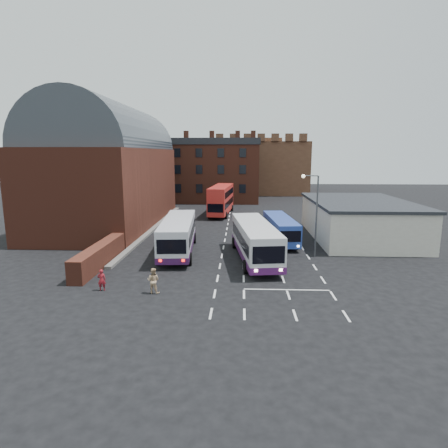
{
  "coord_description": "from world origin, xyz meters",
  "views": [
    {
      "loc": [
        1.74,
        -28.11,
        9.43
      ],
      "look_at": [
        0.0,
        10.0,
        2.2
      ],
      "focal_mm": 30.0,
      "sensor_mm": 36.0,
      "label": 1
    }
  ],
  "objects_px": {
    "pedestrian_red": "(102,280)",
    "pedestrian_beige": "(153,280)",
    "bus_white_outbound": "(178,233)",
    "bus_blue": "(280,228)",
    "bus_white_inbound": "(255,238)",
    "bus_red_double": "(221,200)",
    "street_lamp": "(314,208)"
  },
  "relations": [
    {
      "from": "pedestrian_red",
      "to": "pedestrian_beige",
      "type": "bearing_deg",
      "value": 164.32
    },
    {
      "from": "bus_white_inbound",
      "to": "street_lamp",
      "type": "relative_size",
      "value": 1.63
    },
    {
      "from": "bus_red_double",
      "to": "bus_white_inbound",
      "type": "bearing_deg",
      "value": 105.08
    },
    {
      "from": "bus_white_outbound",
      "to": "bus_blue",
      "type": "relative_size",
      "value": 1.21
    },
    {
      "from": "bus_white_outbound",
      "to": "bus_red_double",
      "type": "height_order",
      "value": "bus_red_double"
    },
    {
      "from": "bus_white_inbound",
      "to": "street_lamp",
      "type": "height_order",
      "value": "street_lamp"
    },
    {
      "from": "bus_white_inbound",
      "to": "bus_blue",
      "type": "xyz_separation_m",
      "value": [
        2.99,
        6.97,
        -0.37
      ]
    },
    {
      "from": "pedestrian_beige",
      "to": "bus_white_outbound",
      "type": "bearing_deg",
      "value": -79.84
    },
    {
      "from": "pedestrian_red",
      "to": "bus_blue",
      "type": "bearing_deg",
      "value": -143.48
    },
    {
      "from": "bus_white_inbound",
      "to": "pedestrian_red",
      "type": "xyz_separation_m",
      "value": [
        -10.91,
        -8.23,
        -1.18
      ]
    },
    {
      "from": "bus_red_double",
      "to": "pedestrian_beige",
      "type": "height_order",
      "value": "bus_red_double"
    },
    {
      "from": "pedestrian_red",
      "to": "pedestrian_beige",
      "type": "distance_m",
      "value": 3.71
    },
    {
      "from": "bus_white_outbound",
      "to": "pedestrian_beige",
      "type": "relative_size",
      "value": 6.82
    },
    {
      "from": "bus_white_outbound",
      "to": "pedestrian_beige",
      "type": "xyz_separation_m",
      "value": [
        0.05,
        -10.71,
        -1.03
      ]
    },
    {
      "from": "bus_white_inbound",
      "to": "bus_red_double",
      "type": "distance_m",
      "value": 25.25
    },
    {
      "from": "bus_blue",
      "to": "street_lamp",
      "type": "distance_m",
      "value": 6.94
    },
    {
      "from": "bus_red_double",
      "to": "pedestrian_beige",
      "type": "bearing_deg",
      "value": 90.26
    },
    {
      "from": "bus_white_outbound",
      "to": "bus_blue",
      "type": "distance_m",
      "value": 11.32
    },
    {
      "from": "pedestrian_beige",
      "to": "bus_blue",
      "type": "bearing_deg",
      "value": -113.49
    },
    {
      "from": "street_lamp",
      "to": "pedestrian_beige",
      "type": "bearing_deg",
      "value": -142.3
    },
    {
      "from": "bus_white_outbound",
      "to": "bus_blue",
      "type": "bearing_deg",
      "value": 20.68
    },
    {
      "from": "bus_red_double",
      "to": "street_lamp",
      "type": "bearing_deg",
      "value": 117.37
    },
    {
      "from": "bus_white_outbound",
      "to": "pedestrian_red",
      "type": "xyz_separation_m",
      "value": [
        -3.65,
        -10.41,
        -1.15
      ]
    },
    {
      "from": "bus_white_outbound",
      "to": "bus_red_double",
      "type": "distance_m",
      "value": 22.87
    },
    {
      "from": "bus_white_inbound",
      "to": "street_lamp",
      "type": "bearing_deg",
      "value": -175.3
    },
    {
      "from": "bus_white_outbound",
      "to": "street_lamp",
      "type": "xyz_separation_m",
      "value": [
        12.59,
        -1.02,
        2.66
      ]
    },
    {
      "from": "bus_white_inbound",
      "to": "bus_blue",
      "type": "distance_m",
      "value": 7.6
    },
    {
      "from": "street_lamp",
      "to": "bus_red_double",
      "type": "bearing_deg",
      "value": 112.22
    },
    {
      "from": "pedestrian_red",
      "to": "bus_white_inbound",
      "type": "bearing_deg",
      "value": -154.02
    },
    {
      "from": "bus_white_inbound",
      "to": "pedestrian_red",
      "type": "relative_size",
      "value": 8.07
    },
    {
      "from": "bus_white_inbound",
      "to": "street_lamp",
      "type": "distance_m",
      "value": 6.06
    },
    {
      "from": "bus_white_inbound",
      "to": "street_lamp",
      "type": "xyz_separation_m",
      "value": [
        5.33,
        1.16,
        2.63
      ]
    }
  ]
}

